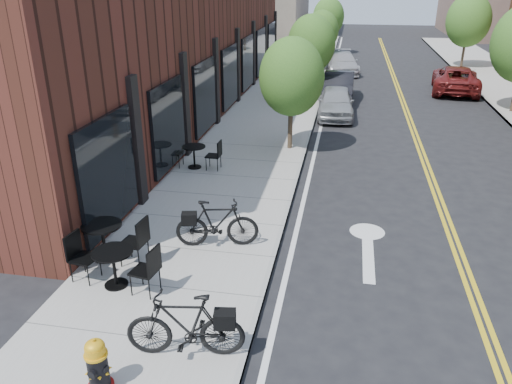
# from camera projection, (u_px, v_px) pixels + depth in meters

# --- Properties ---
(ground) EXTENTS (120.00, 120.00, 0.00)m
(ground) POSITION_uv_depth(u_px,v_px,m) (264.00, 303.00, 9.52)
(ground) COLOR black
(ground) RESTS_ON ground
(sidewalk_near) EXTENTS (4.00, 70.00, 0.12)m
(sidewalk_near) POSITION_uv_depth(u_px,v_px,m) (256.00, 139.00, 18.84)
(sidewalk_near) COLOR #9E9B93
(sidewalk_near) RESTS_ON ground
(building_near) EXTENTS (5.00, 28.00, 7.00)m
(building_near) POSITION_uv_depth(u_px,v_px,m) (172.00, 31.00, 21.82)
(building_near) COLOR #3F1D14
(building_near) RESTS_ON ground
(tree_near_a) EXTENTS (2.20, 2.20, 3.81)m
(tree_near_a) POSITION_uv_depth(u_px,v_px,m) (292.00, 77.00, 16.69)
(tree_near_a) COLOR #382B1E
(tree_near_a) RESTS_ON sidewalk_near
(tree_near_b) EXTENTS (2.30, 2.30, 3.98)m
(tree_near_b) POSITION_uv_depth(u_px,v_px,m) (311.00, 44.00, 23.85)
(tree_near_b) COLOR #382B1E
(tree_near_b) RESTS_ON sidewalk_near
(tree_near_c) EXTENTS (2.10, 2.10, 3.67)m
(tree_near_c) POSITION_uv_depth(u_px,v_px,m) (322.00, 31.00, 31.14)
(tree_near_c) COLOR #382B1E
(tree_near_c) RESTS_ON sidewalk_near
(tree_near_d) EXTENTS (2.40, 2.40, 4.11)m
(tree_near_d) POSITION_uv_depth(u_px,v_px,m) (328.00, 17.00, 38.25)
(tree_near_d) COLOR #382B1E
(tree_near_d) RESTS_ON sidewalk_near
(tree_far_c) EXTENTS (2.80, 2.80, 4.62)m
(tree_far_c) POSITION_uv_depth(u_px,v_px,m) (468.00, 20.00, 32.10)
(tree_far_c) COLOR #382B1E
(tree_far_c) RESTS_ON sidewalk_far
(fire_hydrant) EXTENTS (0.46, 0.46, 0.90)m
(fire_hydrant) POSITION_uv_depth(u_px,v_px,m) (98.00, 365.00, 7.23)
(fire_hydrant) COLOR maroon
(fire_hydrant) RESTS_ON sidewalk_near
(bicycle_left) EXTENTS (1.95, 0.82, 1.14)m
(bicycle_left) POSITION_uv_depth(u_px,v_px,m) (185.00, 325.00, 7.83)
(bicycle_left) COLOR black
(bicycle_left) RESTS_ON sidewalk_near
(bicycle_right) EXTENTS (1.92, 0.91, 1.11)m
(bicycle_right) POSITION_uv_depth(u_px,v_px,m) (217.00, 223.00, 11.07)
(bicycle_right) COLOR black
(bicycle_right) RESTS_ON sidewalk_near
(bistro_set_a) EXTENTS (1.88, 0.91, 0.99)m
(bistro_set_a) POSITION_uv_depth(u_px,v_px,m) (114.00, 263.00, 9.64)
(bistro_set_a) COLOR black
(bistro_set_a) RESTS_ON sidewalk_near
(bistro_set_b) EXTENTS (1.99, 0.93, 1.06)m
(bistro_set_b) POSITION_uv_depth(u_px,v_px,m) (103.00, 236.00, 10.57)
(bistro_set_b) COLOR black
(bistro_set_b) RESTS_ON sidewalk_near
(bistro_set_c) EXTENTS (1.71, 0.76, 0.92)m
(bistro_set_c) POSITION_uv_depth(u_px,v_px,m) (194.00, 154.00, 15.67)
(bistro_set_c) COLOR black
(bistro_set_c) RESTS_ON sidewalk_near
(parked_car_a) EXTENTS (1.68, 3.85, 1.29)m
(parked_car_a) POSITION_uv_depth(u_px,v_px,m) (336.00, 102.00, 21.76)
(parked_car_a) COLOR #929599
(parked_car_a) RESTS_ON ground
(parked_car_b) EXTENTS (1.50, 4.15, 1.36)m
(parked_car_b) POSITION_uv_depth(u_px,v_px,m) (338.00, 87.00, 24.62)
(parked_car_b) COLOR black
(parked_car_b) RESTS_ON ground
(parked_car_c) EXTENTS (2.40, 4.66, 1.29)m
(parked_car_c) POSITION_uv_depth(u_px,v_px,m) (342.00, 63.00, 31.53)
(parked_car_c) COLOR #AAAAAF
(parked_car_c) RESTS_ON ground
(parked_car_far) EXTENTS (2.87, 5.18, 1.37)m
(parked_car_far) POSITION_uv_depth(u_px,v_px,m) (456.00, 79.00, 26.38)
(parked_car_far) COLOR maroon
(parked_car_far) RESTS_ON ground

